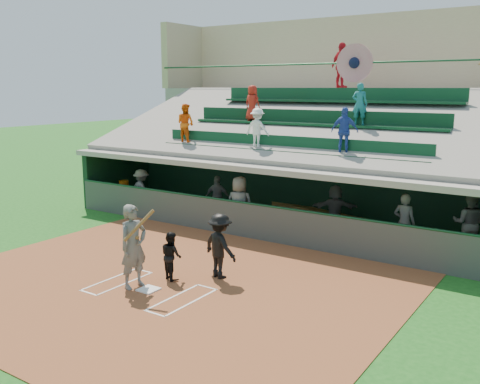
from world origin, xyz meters
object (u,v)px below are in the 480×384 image
Objects in this scene: white_table at (125,198)px; water_cooler at (124,185)px; catcher at (171,255)px; home_plate at (148,289)px; batter_at_plate at (133,246)px.

water_cooler is (-0.02, -0.03, 0.50)m from white_table.
catcher is 1.66× the size of white_table.
catcher reaches higher than home_plate.
catcher reaches higher than white_table.
white_table is at bearing 60.90° from water_cooler.
catcher is at bearing -37.01° from white_table.
batter_at_plate is 1.06m from catcher.
water_cooler is at bearing 137.31° from batter_at_plate.
batter_at_plate is 9.01m from water_cooler.
white_table is at bearing -14.08° from catcher.
catcher is 8.71m from water_cooler.
home_plate is 1.06m from catcher.
white_table is 0.51m from water_cooler.
batter_at_plate is at bearing -42.99° from white_table.
water_cooler reaches higher than white_table.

